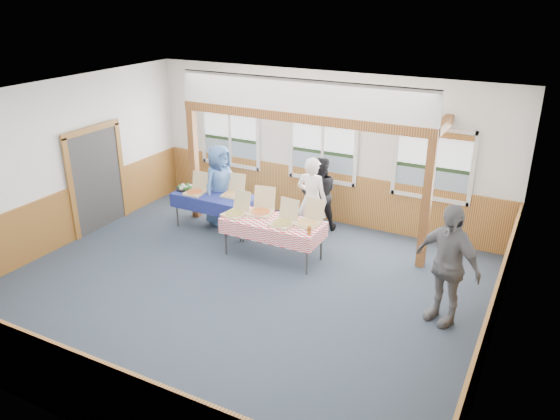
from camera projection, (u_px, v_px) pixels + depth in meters
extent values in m
plane|color=#25323C|center=(238.00, 290.00, 9.23)|extent=(8.00, 8.00, 0.00)
plane|color=white|center=(232.00, 101.00, 8.01)|extent=(8.00, 8.00, 0.00)
plane|color=silver|center=(324.00, 148.00, 11.48)|extent=(8.00, 0.00, 8.00)
plane|color=silver|center=(59.00, 310.00, 5.76)|extent=(8.00, 0.00, 8.00)
plane|color=silver|center=(56.00, 166.00, 10.34)|extent=(0.00, 8.00, 8.00)
plane|color=silver|center=(504.00, 256.00, 6.90)|extent=(0.00, 8.00, 8.00)
cube|color=brown|center=(322.00, 195.00, 11.86)|extent=(7.98, 0.05, 1.10)
cube|color=brown|center=(75.00, 388.00, 6.18)|extent=(7.98, 0.05, 1.10)
cube|color=brown|center=(66.00, 217.00, 10.73)|extent=(0.05, 6.98, 1.10)
cube|color=brown|center=(489.00, 325.00, 7.31)|extent=(0.05, 6.98, 1.10)
cube|color=#333333|center=(97.00, 180.00, 11.27)|extent=(0.06, 1.30, 2.10)
cube|color=silver|center=(231.00, 165.00, 12.69)|extent=(1.52, 0.05, 0.08)
cube|color=silver|center=(229.00, 105.00, 12.16)|extent=(1.52, 0.05, 0.08)
cube|color=silver|center=(203.00, 132.00, 12.74)|extent=(0.08, 0.05, 1.46)
cube|color=silver|center=(258.00, 140.00, 12.10)|extent=(0.08, 0.05, 1.46)
cube|color=silver|center=(230.00, 136.00, 12.42)|extent=(0.05, 0.05, 1.30)
cube|color=slate|center=(231.00, 152.00, 12.60)|extent=(1.40, 0.02, 0.52)
cube|color=#1C3118|center=(231.00, 139.00, 12.49)|extent=(1.40, 0.02, 0.08)
cube|color=silver|center=(230.00, 122.00, 12.34)|extent=(1.40, 0.02, 0.70)
cube|color=brown|center=(229.00, 110.00, 12.18)|extent=(1.40, 0.07, 0.10)
cube|color=silver|center=(322.00, 180.00, 11.70)|extent=(1.52, 0.05, 0.08)
cube|color=silver|center=(324.00, 116.00, 11.17)|extent=(1.52, 0.05, 0.08)
cube|color=silver|center=(291.00, 144.00, 11.75)|extent=(0.08, 0.05, 1.46)
cube|color=silver|center=(356.00, 153.00, 11.11)|extent=(0.08, 0.05, 1.46)
cube|color=silver|center=(323.00, 149.00, 11.43)|extent=(0.05, 0.05, 1.30)
cube|color=slate|center=(323.00, 166.00, 11.61)|extent=(1.40, 0.02, 0.52)
cube|color=#1C3118|center=(323.00, 152.00, 11.50)|extent=(1.40, 0.02, 0.08)
cube|color=silver|center=(324.00, 134.00, 11.35)|extent=(1.40, 0.02, 0.70)
cube|color=brown|center=(323.00, 121.00, 11.19)|extent=(1.40, 0.07, 0.10)
cube|color=silver|center=(429.00, 198.00, 10.71)|extent=(1.52, 0.05, 0.08)
cube|color=silver|center=(437.00, 129.00, 10.18)|extent=(1.52, 0.05, 0.08)
cube|color=silver|center=(395.00, 159.00, 10.76)|extent=(0.08, 0.05, 1.46)
cube|color=silver|center=(473.00, 170.00, 10.13)|extent=(0.08, 0.05, 1.46)
cube|color=silver|center=(433.00, 164.00, 10.44)|extent=(0.05, 0.05, 1.30)
cube|color=slate|center=(431.00, 183.00, 10.63)|extent=(1.40, 0.02, 0.52)
cube|color=#1C3118|center=(433.00, 168.00, 10.51)|extent=(1.40, 0.02, 0.08)
cube|color=silver|center=(435.00, 149.00, 10.36)|extent=(1.40, 0.02, 0.70)
cube|color=brown|center=(436.00, 134.00, 10.20)|extent=(1.40, 0.07, 0.10)
cube|color=#553213|center=(194.00, 165.00, 11.73)|extent=(0.15, 0.15, 2.40)
cube|color=#553213|center=(426.00, 205.00, 9.58)|extent=(0.15, 0.15, 2.40)
cube|color=#553213|center=(299.00, 118.00, 10.16)|extent=(5.15, 0.18, 0.18)
cylinder|color=#333333|center=(177.00, 210.00, 11.53)|extent=(0.04, 0.04, 0.73)
cylinder|color=#333333|center=(193.00, 201.00, 12.01)|extent=(0.04, 0.04, 0.73)
cylinder|color=#333333|center=(240.00, 224.00, 10.85)|extent=(0.04, 0.04, 0.73)
cylinder|color=#333333|center=(255.00, 214.00, 11.33)|extent=(0.04, 0.04, 0.73)
cube|color=#333333|center=(215.00, 196.00, 11.29)|extent=(1.83, 1.25, 0.03)
cube|color=navy|center=(215.00, 195.00, 11.28)|extent=(1.91, 1.33, 0.01)
cube|color=navy|center=(205.00, 208.00, 11.02)|extent=(1.64, 0.62, 0.28)
cube|color=navy|center=(225.00, 196.00, 11.65)|extent=(1.64, 0.62, 0.28)
cylinder|color=#333333|center=(226.00, 237.00, 10.31)|extent=(0.04, 0.04, 0.73)
cylinder|color=#333333|center=(243.00, 225.00, 10.83)|extent=(0.04, 0.04, 0.73)
cylinder|color=#333333|center=(307.00, 256.00, 9.58)|extent=(0.04, 0.04, 0.73)
cylinder|color=#333333|center=(321.00, 242.00, 10.10)|extent=(0.04, 0.04, 0.73)
cube|color=#333333|center=(273.00, 221.00, 10.07)|extent=(1.85, 0.84, 0.03)
cube|color=red|center=(273.00, 221.00, 10.06)|extent=(1.91, 0.90, 0.01)
cube|color=red|center=(262.00, 236.00, 9.78)|extent=(1.87, 0.10, 0.28)
cube|color=red|center=(283.00, 220.00, 10.45)|extent=(1.87, 0.10, 0.28)
cube|color=#CCB288|center=(195.00, 193.00, 11.32)|extent=(0.39, 0.39, 0.04)
cylinder|color=gold|center=(195.00, 192.00, 11.31)|extent=(0.34, 0.34, 0.01)
cube|color=#CCB288|center=(200.00, 180.00, 11.43)|extent=(0.38, 0.10, 0.37)
cube|color=#CCB288|center=(232.00, 195.00, 11.22)|extent=(0.40, 0.40, 0.04)
cylinder|color=#E3CB69|center=(232.00, 194.00, 11.21)|extent=(0.35, 0.35, 0.01)
cube|color=#CCB288|center=(237.00, 182.00, 11.33)|extent=(0.38, 0.11, 0.37)
cube|color=#CCB288|center=(234.00, 214.00, 10.26)|extent=(0.44, 0.44, 0.04)
cylinder|color=#DF9245|center=(234.00, 213.00, 10.25)|extent=(0.39, 0.39, 0.01)
cube|color=#CCB288|center=(242.00, 200.00, 10.35)|extent=(0.40, 0.15, 0.38)
cube|color=#CCB288|center=(260.00, 213.00, 10.32)|extent=(0.49, 0.49, 0.05)
cylinder|color=gold|center=(260.00, 211.00, 10.31)|extent=(0.43, 0.43, 0.01)
cube|color=#CCB288|center=(265.00, 197.00, 10.46)|extent=(0.43, 0.17, 0.42)
cube|color=#CCB288|center=(282.00, 224.00, 9.84)|extent=(0.44, 0.44, 0.04)
cylinder|color=#DF9245|center=(282.00, 223.00, 9.83)|extent=(0.38, 0.38, 0.01)
cube|color=#CCB288|center=(289.00, 209.00, 9.94)|extent=(0.40, 0.14, 0.39)
cube|color=#CCB288|center=(307.00, 224.00, 9.85)|extent=(0.45, 0.45, 0.04)
cylinder|color=#E3CB69|center=(307.00, 222.00, 9.84)|extent=(0.40, 0.40, 0.01)
cube|color=#CCB288|center=(315.00, 209.00, 9.95)|extent=(0.41, 0.16, 0.39)
cylinder|color=black|center=(185.00, 188.00, 11.60)|extent=(0.42, 0.42, 0.03)
cylinder|color=silver|center=(185.00, 187.00, 11.59)|extent=(0.10, 0.10, 0.04)
sphere|color=#2A5F24|center=(190.00, 188.00, 11.54)|extent=(0.10, 0.10, 0.10)
sphere|color=#B7B8A6|center=(191.00, 186.00, 11.63)|extent=(0.10, 0.10, 0.10)
sphere|color=#2A5F24|center=(188.00, 185.00, 11.69)|extent=(0.10, 0.10, 0.10)
sphere|color=#B7B8A6|center=(183.00, 185.00, 11.67)|extent=(0.10, 0.10, 0.10)
sphere|color=#2A5F24|center=(180.00, 187.00, 11.59)|extent=(0.10, 0.10, 0.10)
sphere|color=#B7B8A6|center=(181.00, 188.00, 11.50)|extent=(0.10, 0.10, 0.10)
sphere|color=#2A5F24|center=(186.00, 189.00, 11.48)|extent=(0.10, 0.10, 0.10)
cylinder|color=#974F19|center=(309.00, 231.00, 9.46)|extent=(0.07, 0.07, 0.15)
imported|color=silver|center=(312.00, 200.00, 10.69)|extent=(0.65, 0.44, 1.75)
imported|color=black|center=(320.00, 194.00, 11.27)|extent=(0.95, 0.90, 1.56)
imported|color=#3E639C|center=(220.00, 185.00, 11.52)|extent=(0.68, 0.93, 1.73)
imported|color=slate|center=(447.00, 264.00, 8.06)|extent=(1.21, 0.91, 1.91)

